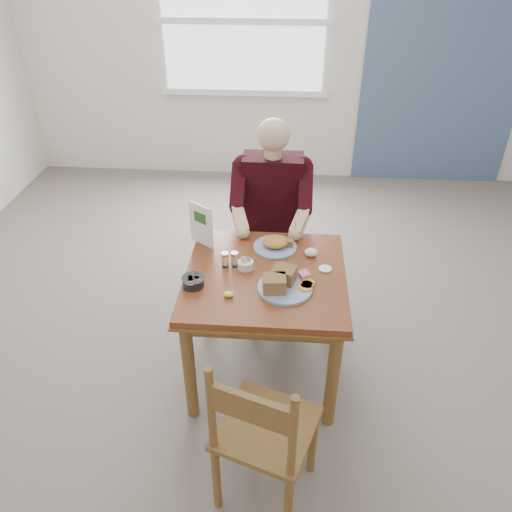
# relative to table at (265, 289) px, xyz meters

# --- Properties ---
(floor) EXTENTS (6.00, 6.00, 0.00)m
(floor) POSITION_rel_table_xyz_m (0.00, 0.00, -0.64)
(floor) COLOR #6B6057
(floor) RESTS_ON ground
(wall_back) EXTENTS (5.50, 0.00, 5.50)m
(wall_back) POSITION_rel_table_xyz_m (0.00, 3.00, 0.76)
(wall_back) COLOR silver
(wall_back) RESTS_ON ground
(accent_panel) EXTENTS (1.60, 0.02, 2.80)m
(accent_panel) POSITION_rel_table_xyz_m (1.60, 2.98, 0.76)
(accent_panel) COLOR #445B7F
(accent_panel) RESTS_ON ground
(lemon_wedge) EXTENTS (0.06, 0.04, 0.03)m
(lemon_wedge) POSITION_rel_table_xyz_m (-0.18, -0.22, 0.13)
(lemon_wedge) COLOR #FEF735
(lemon_wedge) RESTS_ON table
(napkin) EXTENTS (0.08, 0.07, 0.05)m
(napkin) POSITION_rel_table_xyz_m (0.26, 0.20, 0.14)
(napkin) COLOR white
(napkin) RESTS_ON table
(metal_dish) EXTENTS (0.09, 0.09, 0.01)m
(metal_dish) POSITION_rel_table_xyz_m (0.34, 0.06, 0.12)
(metal_dish) COLOR silver
(metal_dish) RESTS_ON table
(window) EXTENTS (1.72, 0.04, 1.42)m
(window) POSITION_rel_table_xyz_m (-0.40, 2.97, 0.96)
(window) COLOR white
(window) RESTS_ON wall_back
(table) EXTENTS (0.92, 0.92, 0.75)m
(table) POSITION_rel_table_xyz_m (0.00, 0.00, 0.00)
(table) COLOR brown
(table) RESTS_ON ground
(chair_far) EXTENTS (0.42, 0.42, 0.95)m
(chair_far) POSITION_rel_table_xyz_m (0.00, 0.80, -0.16)
(chair_far) COLOR brown
(chair_far) RESTS_ON ground
(chair_near) EXTENTS (0.53, 0.53, 0.95)m
(chair_near) POSITION_rel_table_xyz_m (0.04, -0.86, -0.16)
(chair_near) COLOR brown
(chair_near) RESTS_ON ground
(diner) EXTENTS (0.53, 0.56, 1.39)m
(diner) POSITION_rel_table_xyz_m (0.00, 0.71, 0.17)
(diner) COLOR tan
(diner) RESTS_ON chair_far
(near_plate) EXTENTS (0.32, 0.31, 0.10)m
(near_plate) POSITION_rel_table_xyz_m (0.10, -0.13, 0.15)
(near_plate) COLOR white
(near_plate) RESTS_ON table
(far_plate) EXTENTS (0.27, 0.27, 0.07)m
(far_plate) POSITION_rel_table_xyz_m (0.05, 0.27, 0.14)
(far_plate) COLOR white
(far_plate) RESTS_ON table
(caddy) EXTENTS (0.11, 0.11, 0.07)m
(caddy) POSITION_rel_table_xyz_m (-0.12, 0.04, 0.14)
(caddy) COLOR white
(caddy) RESTS_ON table
(shakers) EXTENTS (0.10, 0.06, 0.09)m
(shakers) POSITION_rel_table_xyz_m (-0.21, 0.05, 0.16)
(shakers) COLOR white
(shakers) RESTS_ON table
(creamer) EXTENTS (0.16, 0.16, 0.06)m
(creamer) POSITION_rel_table_xyz_m (-0.38, -0.15, 0.14)
(creamer) COLOR white
(creamer) RESTS_ON table
(menu) EXTENTS (0.16, 0.12, 0.27)m
(menu) POSITION_rel_table_xyz_m (-0.41, 0.29, 0.25)
(menu) COLOR white
(menu) RESTS_ON table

